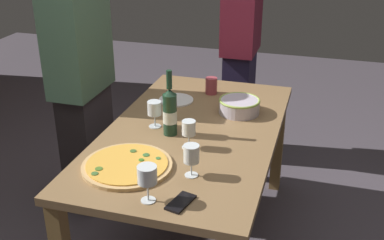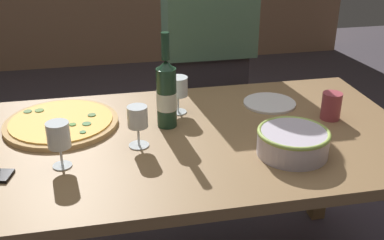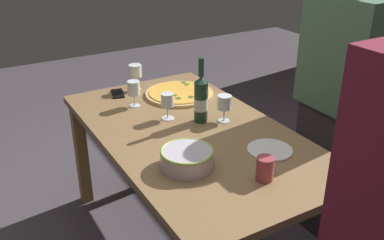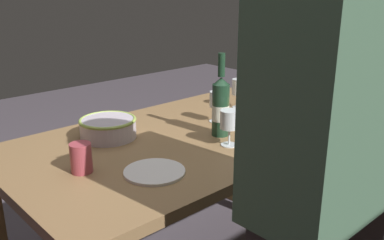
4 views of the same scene
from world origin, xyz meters
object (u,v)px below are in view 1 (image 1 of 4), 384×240
pizza (127,165)px  serving_bowl (239,105)px  wine_glass_near_pizza (147,176)px  side_plate (176,100)px  cup_amber (211,86)px  dining_table (192,146)px  person_guest_left (82,88)px  wine_bottle (170,111)px  wine_glass_far_left (191,155)px  wine_glass_by_bottle (154,110)px  person_host (241,47)px  cell_phone (181,202)px  wine_glass_far_right (189,129)px

pizza → serving_bowl: serving_bowl is taller
pizza → wine_glass_near_pizza: bearing=-139.6°
wine_glass_near_pizza → side_plate: wine_glass_near_pizza is taller
pizza → cup_amber: size_ratio=4.01×
dining_table → pizza: 0.50m
side_plate → person_guest_left: 0.58m
pizza → wine_bottle: 0.41m
wine_glass_far_left → side_plate: 0.89m
cup_amber → person_guest_left: (-0.30, 0.74, 0.02)m
dining_table → person_guest_left: size_ratio=0.98×
wine_glass_far_left → cup_amber: size_ratio=1.45×
dining_table → side_plate: side_plate is taller
pizza → wine_glass_by_bottle: size_ratio=2.85×
person_host → wine_glass_far_left: bearing=4.7°
dining_table → person_guest_left: bearing=72.6°
person_host → serving_bowl: bearing=11.9°
serving_bowl → side_plate: (0.07, 0.41, -0.04)m
wine_glass_by_bottle → wine_glass_near_pizza: bearing=-161.8°
serving_bowl → wine_bottle: wine_bottle is taller
wine_glass_far_left → person_guest_left: (0.69, 0.90, -0.04)m
wine_glass_near_pizza → cell_phone: (0.02, -0.13, -0.12)m
serving_bowl → wine_glass_far_left: wine_glass_far_left is taller
cup_amber → side_plate: cup_amber is taller
wine_glass_by_bottle → person_guest_left: size_ratio=0.09×
dining_table → serving_bowl: bearing=-33.5°
cup_amber → cell_phone: cup_amber is taller
wine_glass_far_right → wine_glass_by_bottle: bearing=53.9°
wine_glass_far_right → cup_amber: bearing=5.7°
pizza → cup_amber: 1.02m
serving_bowl → wine_bottle: 0.48m
wine_glass_far_left → wine_glass_near_pizza: bearing=154.6°
wine_glass_by_bottle → wine_glass_far_right: 0.31m
wine_glass_near_pizza → wine_glass_far_right: bearing=-3.1°
dining_table → person_host: (1.21, -0.02, 0.21)m
person_host → side_plate: bearing=-14.4°
cup_amber → side_plate: bearing=135.3°
dining_table → wine_glass_far_right: 0.28m
wine_glass_by_bottle → wine_glass_far_right: bearing=-126.1°
serving_bowl → person_guest_left: (-0.05, 0.97, 0.02)m
wine_glass_far_left → cell_phone: (-0.22, -0.02, -0.10)m
serving_bowl → person_guest_left: person_guest_left is taller
wine_glass_near_pizza → wine_glass_far_right: size_ratio=1.11×
pizza → cup_amber: (1.01, -0.14, 0.04)m
wine_glass_by_bottle → person_host: (1.23, -0.23, 0.02)m
serving_bowl → wine_bottle: bearing=141.6°
wine_glass_near_pizza → side_plate: (1.05, 0.22, -0.12)m
person_host → person_guest_left: 1.26m
wine_bottle → person_guest_left: bearing=64.9°
wine_glass_far_left → serving_bowl: bearing=-5.3°
cell_phone → serving_bowl: bearing=-78.9°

